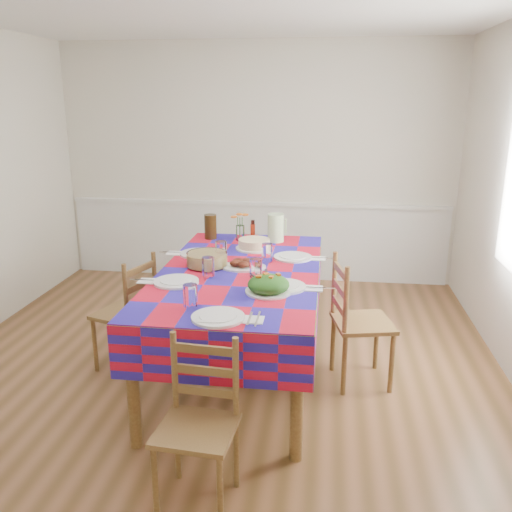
{
  "coord_description": "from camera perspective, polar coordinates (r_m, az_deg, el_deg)",
  "views": [
    {
      "loc": [
        0.82,
        -3.67,
        2.07
      ],
      "look_at": [
        0.32,
        0.06,
        0.97
      ],
      "focal_mm": 38.0,
      "sensor_mm": 36.0,
      "label": 1
    }
  ],
  "objects": [
    {
      "name": "tea_pitcher",
      "position": [
        4.91,
        -4.82,
        3.1
      ],
      "size": [
        0.11,
        0.11,
        0.22
      ],
      "primitive_type": "cylinder",
      "color": "black",
      "rests_on": "dining_table"
    },
    {
      "name": "flower_vase",
      "position": [
        4.84,
        -1.69,
        2.9
      ],
      "size": [
        0.16,
        0.13,
        0.26
      ],
      "color": "white",
      "rests_on": "dining_table"
    },
    {
      "name": "setting_left_far",
      "position": [
        4.36,
        -5.23,
        0.37
      ],
      "size": [
        0.59,
        0.35,
        0.16
      ],
      "rotation": [
        0.0,
        0.0,
        1.57
      ],
      "color": "white",
      "rests_on": "dining_table"
    },
    {
      "name": "serving_utensils",
      "position": [
        3.87,
        0.71,
        -2.14
      ],
      "size": [
        0.14,
        0.32,
        0.01
      ],
      "color": "black",
      "rests_on": "dining_table"
    },
    {
      "name": "wainscot",
      "position": [
        6.41,
        0.02,
        1.92
      ],
      "size": [
        4.41,
        0.06,
        0.92
      ],
      "color": "silver",
      "rests_on": "room"
    },
    {
      "name": "chair_far",
      "position": [
        5.46,
        0.59,
        -1.38
      ],
      "size": [
        0.42,
        0.41,
        0.85
      ],
      "rotation": [
        0.0,
        0.0,
        3.0
      ],
      "color": "brown",
      "rests_on": "room"
    },
    {
      "name": "setting_left_near",
      "position": [
        3.8,
        -7.28,
        -2.13
      ],
      "size": [
        0.57,
        0.34,
        0.15
      ],
      "rotation": [
        0.0,
        0.0,
        1.57
      ],
      "color": "white",
      "rests_on": "dining_table"
    },
    {
      "name": "setting_right_far",
      "position": [
        4.27,
        3.02,
        0.05
      ],
      "size": [
        0.57,
        0.33,
        0.15
      ],
      "rotation": [
        0.0,
        0.0,
        -1.57
      ],
      "color": "white",
      "rests_on": "dining_table"
    },
    {
      "name": "chair_right",
      "position": [
        4.1,
        10.58,
        -6.91
      ],
      "size": [
        0.49,
        0.51,
        0.98
      ],
      "rotation": [
        0.0,
        0.0,
        1.79
      ],
      "color": "brown",
      "rests_on": "room"
    },
    {
      "name": "chair_near",
      "position": [
        2.96,
        -6.07,
        -17.28
      ],
      "size": [
        0.43,
        0.41,
        0.9
      ],
      "rotation": [
        0.0,
        0.0,
        -0.08
      ],
      "color": "brown",
      "rests_on": "room"
    },
    {
      "name": "hot_sauce",
      "position": [
        4.86,
        -0.34,
        2.76
      ],
      "size": [
        0.04,
        0.04,
        0.18
      ],
      "primitive_type": "cylinder",
      "color": "red",
      "rests_on": "dining_table"
    },
    {
      "name": "green_pitcher",
      "position": [
        4.8,
        2.1,
        2.98
      ],
      "size": [
        0.14,
        0.14,
        0.25
      ],
      "primitive_type": "cylinder",
      "color": "#C8F2AA",
      "rests_on": "dining_table"
    },
    {
      "name": "pasta_bowl",
      "position": [
        4.1,
        -5.18,
        -0.37
      ],
      "size": [
        0.31,
        0.31,
        0.11
      ],
      "color": "white",
      "rests_on": "dining_table"
    },
    {
      "name": "meat_platter",
      "position": [
        4.06,
        -1.36,
        -0.9
      ],
      "size": [
        0.34,
        0.25,
        0.07
      ],
      "color": "white",
      "rests_on": "dining_table"
    },
    {
      "name": "setting_right_near",
      "position": [
        3.7,
        1.87,
        -2.54
      ],
      "size": [
        0.6,
        0.34,
        0.15
      ],
      "rotation": [
        0.0,
        0.0,
        -1.57
      ],
      "color": "white",
      "rests_on": "dining_table"
    },
    {
      "name": "cake",
      "position": [
        4.56,
        -0.19,
        1.23
      ],
      "size": [
        0.31,
        0.31,
        0.09
      ],
      "color": "white",
      "rests_on": "dining_table"
    },
    {
      "name": "name_card",
      "position": [
        3.08,
        -5.32,
        -7.02
      ],
      "size": [
        0.1,
        0.03,
        0.02
      ],
      "primitive_type": "cube",
      "color": "white",
      "rests_on": "dining_table"
    },
    {
      "name": "salad_platter",
      "position": [
        3.55,
        1.33,
        -3.1
      ],
      "size": [
        0.31,
        0.31,
        0.13
      ],
      "color": "white",
      "rests_on": "dining_table"
    },
    {
      "name": "chair_left",
      "position": [
        4.36,
        -13.24,
        -5.93
      ],
      "size": [
        0.5,
        0.51,
        0.93
      ],
      "rotation": [
        0.0,
        0.0,
        -1.89
      ],
      "color": "brown",
      "rests_on": "room"
    },
    {
      "name": "dining_table",
      "position": [
        4.05,
        -1.71,
        -2.77
      ],
      "size": [
        1.18,
        2.19,
        0.85
      ],
      "color": "brown",
      "rests_on": "room"
    },
    {
      "name": "setting_near_head",
      "position": [
        3.2,
        -4.97,
        -5.61
      ],
      "size": [
        0.51,
        0.34,
        0.15
      ],
      "color": "white",
      "rests_on": "dining_table"
    },
    {
      "name": "room",
      "position": [
        3.83,
        -4.89,
        5.31
      ],
      "size": [
        4.58,
        5.08,
        2.78
      ],
      "color": "brown",
      "rests_on": "ground"
    }
  ]
}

